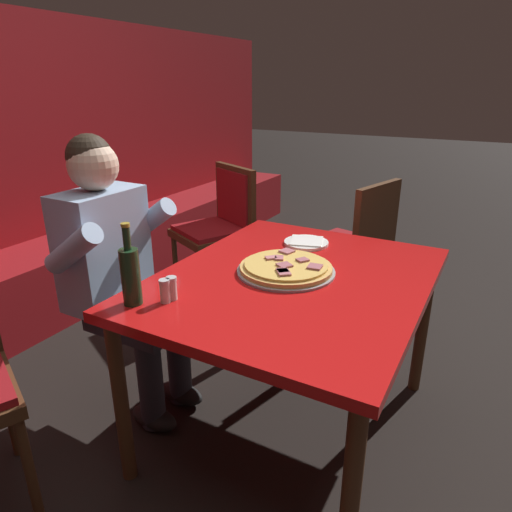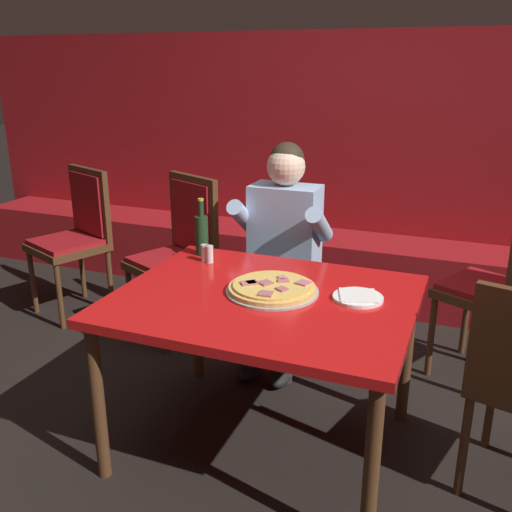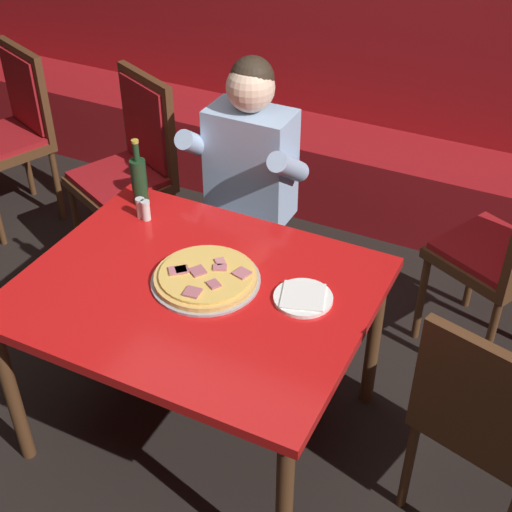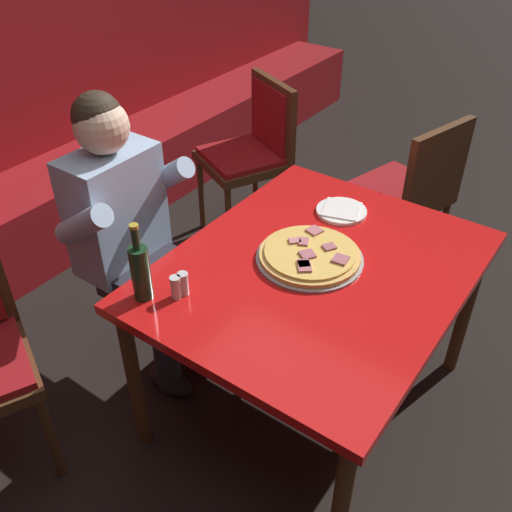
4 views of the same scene
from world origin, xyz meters
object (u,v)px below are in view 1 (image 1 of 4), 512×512
Objects in this scene: shaker_black_pepper at (172,289)px; diner_seated_blue_shirt at (119,267)px; main_dining_table at (294,293)px; shaker_red_pepper_flakes at (165,292)px; pizza at (286,268)px; plate_white_paper at (306,242)px; beer_bottle at (130,274)px; dining_chair_side_aisle at (356,241)px; dining_chair_by_booth at (220,223)px.

shaker_black_pepper is 0.51m from diner_seated_blue_shirt.
shaker_red_pepper_flakes reaches higher than main_dining_table.
diner_seated_blue_shirt reaches higher than pizza.
plate_white_paper is 2.44× the size of shaker_red_pepper_flakes.
pizza is 0.62m from beer_bottle.
beer_bottle reaches higher than pizza.
shaker_black_pepper is 1.50m from dining_chair_side_aisle.
dining_chair_side_aisle is (1.50, -0.24, -0.23)m from shaker_red_pepper_flakes.
plate_white_paper is at bearing -13.54° from shaker_black_pepper.
shaker_red_pepper_flakes is 0.09× the size of dining_chair_side_aisle.
pizza is at bearing -30.74° from shaker_black_pepper.
shaker_red_pepper_flakes is at bearing 166.94° from shaker_black_pepper.
pizza reaches higher than plate_white_paper.
pizza is at bearing -34.36° from beer_bottle.
plate_white_paper is 0.16× the size of diner_seated_blue_shirt.
diner_seated_blue_shirt is at bearing 106.87° from pizza.
main_dining_table is 14.44× the size of shaker_black_pepper.
shaker_black_pepper is at bearing -113.74° from diner_seated_blue_shirt.
beer_bottle reaches higher than plate_white_paper.
shaker_red_pepper_flakes is 0.07× the size of diner_seated_blue_shirt.
dining_chair_by_booth is 1.02× the size of dining_chair_side_aisle.
dining_chair_side_aisle is (0.69, -0.04, -0.20)m from plate_white_paper.
shaker_red_pepper_flakes is (-0.45, 0.26, 0.02)m from pizza.
dining_chair_by_booth reaches higher than shaker_black_pepper.
beer_bottle reaches higher than shaker_red_pepper_flakes.
beer_bottle is 0.15m from shaker_black_pepper.
dining_chair_by_booth reaches higher than dining_chair_side_aisle.
diner_seated_blue_shirt is (0.20, 0.46, -0.08)m from shaker_black_pepper.
shaker_black_pepper is 0.09× the size of dining_chair_by_booth.
plate_white_paper is at bearing 16.11° from main_dining_table.
shaker_black_pepper is 0.03m from shaker_red_pepper_flakes.
dining_chair_side_aisle is (1.56, -0.33, -0.30)m from beer_bottle.
pizza is at bearing -170.13° from plate_white_paper.
dining_chair_side_aisle is (1.26, -0.69, -0.15)m from diner_seated_blue_shirt.
beer_bottle is 3.40× the size of shaker_red_pepper_flakes.
plate_white_paper is at bearing 176.52° from dining_chair_side_aisle.
main_dining_table is at bearing -35.08° from shaker_red_pepper_flakes.
dining_chair_by_booth is (1.16, 0.23, -0.13)m from diner_seated_blue_shirt.
pizza is 0.42× the size of dining_chair_by_booth.
diner_seated_blue_shirt is (-0.20, 0.76, 0.04)m from main_dining_table.
dining_chair_side_aisle is at bearing 3.53° from main_dining_table.
shaker_red_pepper_flakes is at bearing 166.48° from plate_white_paper.
beer_bottle is at bearing 123.70° from shaker_red_pepper_flakes.
shaker_black_pepper is (-0.42, 0.25, 0.02)m from pizza.
main_dining_table is 1.08m from dining_chair_side_aisle.
pizza reaches higher than main_dining_table.
shaker_black_pepper reaches higher than pizza.
beer_bottle is 0.13m from shaker_red_pepper_flakes.
shaker_black_pepper is at bearing -47.53° from beer_bottle.
main_dining_table is 0.66m from beer_bottle.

